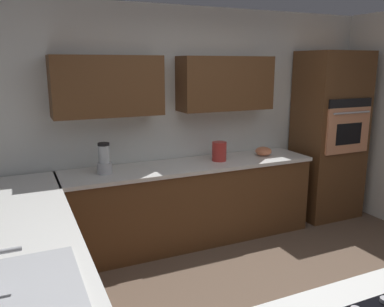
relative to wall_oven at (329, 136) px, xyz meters
name	(u,v)px	position (x,y,z in m)	size (l,w,h in m)	color
wall_back	(182,115)	(1.91, -0.34, 0.34)	(6.00, 0.44, 2.60)	silver
lower_cabinets_back	(191,204)	(1.95, 0.00, -0.64)	(2.80, 0.60, 0.86)	brown
countertop_back	(191,166)	(1.95, 0.00, -0.19)	(2.84, 0.64, 0.04)	silver
lower_cabinets_side	(33,295)	(3.67, 1.17, -0.64)	(0.60, 2.90, 0.86)	brown
countertop_side	(27,234)	(3.67, 1.17, -0.19)	(0.64, 2.94, 0.04)	silver
wall_oven	(329,136)	(0.00, 0.00, 0.00)	(0.80, 0.66, 2.13)	brown
sink_unit	(31,285)	(3.68, 1.91, -0.15)	(0.46, 0.70, 0.23)	#515456
blender	(104,160)	(2.90, -0.01, -0.03)	(0.15, 0.15, 0.31)	silver
mixing_bowl	(263,151)	(1.00, -0.01, -0.11)	(0.19, 0.19, 0.11)	#CC724C
kettle	(219,151)	(1.60, -0.01, -0.06)	(0.16, 0.16, 0.21)	red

